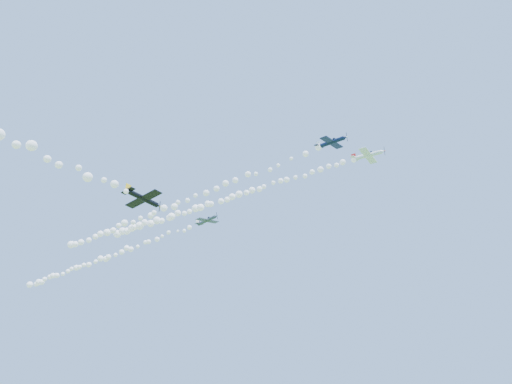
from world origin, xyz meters
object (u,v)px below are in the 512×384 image
Objects in this scene: plane_black at (143,198)px; plane_navy at (332,142)px; plane_grey at (207,220)px; plane_white at (368,155)px.

plane_navy is at bearing -53.22° from plane_black.
plane_navy is 0.99× the size of plane_grey.
plane_white is 18.56m from plane_navy.
plane_white is at bearing -35.02° from plane_black.
plane_black is at bearing -144.78° from plane_navy.
plane_white is 1.20× the size of plane_navy.
plane_grey is at bearing -169.11° from plane_white.
plane_white reaches higher than plane_navy.
plane_navy reaches higher than plane_black.
plane_white is at bearing 16.95° from plane_grey.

